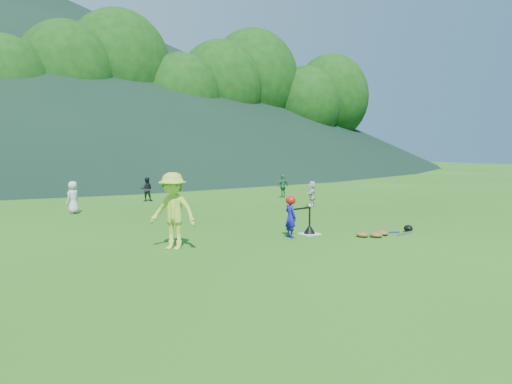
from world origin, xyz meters
TOP-DOWN VIEW (x-y plane):
  - ground at (0.00, 0.00)m, footprint 120.00×120.00m
  - home_plate at (0.00, 0.00)m, footprint 0.45×0.45m
  - baseball at (0.00, 0.00)m, footprint 0.08×0.08m
  - batter_child at (-0.70, -0.13)m, footprint 0.25×0.37m
  - adult_coach at (-3.68, 0.15)m, footprint 1.14×1.24m
  - fielder_a at (-4.08, 7.49)m, footprint 0.64×0.59m
  - fielder_b at (-0.57, 9.93)m, footprint 0.60×0.55m
  - fielder_c at (5.10, 8.11)m, footprint 0.61×0.29m
  - fielder_d at (3.86, 4.58)m, footprint 0.88×0.80m
  - batting_tee at (0.00, 0.00)m, footprint 0.30×0.30m
  - batter_gear at (-0.68, -0.13)m, footprint 0.73×0.26m
  - equipment_pile at (1.44, -1.15)m, footprint 1.80×0.59m
  - outfield_fence at (0.00, 28.00)m, footprint 70.07×0.08m
  - tree_line at (0.20, 33.83)m, footprint 70.04×11.40m

SIDE VIEW (x-z plane):
  - ground at x=0.00m, z-range 0.00..0.00m
  - home_plate at x=0.00m, z-range 0.00..0.02m
  - equipment_pile at x=1.44m, z-range -0.03..0.16m
  - batting_tee at x=0.00m, z-range -0.21..0.47m
  - fielder_d at x=3.86m, z-range 0.00..0.97m
  - fielder_b at x=-0.57m, z-range 0.00..1.00m
  - fielder_c at x=5.10m, z-range 0.00..1.00m
  - batter_child at x=-0.70m, z-range 0.00..1.00m
  - fielder_a at x=-4.08m, z-range 0.00..1.09m
  - outfield_fence at x=0.00m, z-range 0.03..1.36m
  - baseball at x=0.00m, z-range 0.70..0.78m
  - adult_coach at x=-3.68m, z-range 0.00..1.67m
  - batter_gear at x=-0.68m, z-range 0.72..1.09m
  - tree_line at x=0.20m, z-range 0.80..15.62m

